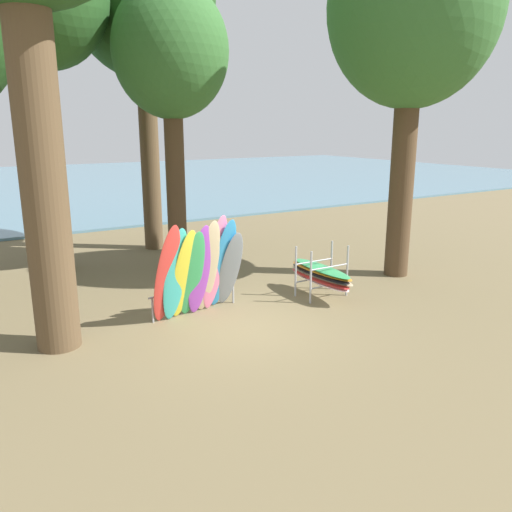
# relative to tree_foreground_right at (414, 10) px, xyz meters

# --- Properties ---
(ground_plane) EXTENTS (80.00, 80.00, 0.00)m
(ground_plane) POSITION_rel_tree_foreground_right_xyz_m (-5.63, -0.86, -6.80)
(ground_plane) COLOR brown
(lake_water) EXTENTS (80.00, 36.00, 0.10)m
(lake_water) POSITION_rel_tree_foreground_right_xyz_m (-5.63, 28.35, -6.75)
(lake_water) COLOR slate
(lake_water) RESTS_ON ground
(tree_foreground_right) EXTENTS (4.29, 4.29, 9.37)m
(tree_foreground_right) POSITION_rel_tree_foreground_right_xyz_m (0.00, 0.00, 0.00)
(tree_foreground_right) COLOR #4C3823
(tree_foreground_right) RESTS_ON ground
(tree_far_right_back) EXTENTS (3.17, 3.17, 7.84)m
(tree_far_right_back) POSITION_rel_tree_foreground_right_xyz_m (-4.76, 4.15, -0.92)
(tree_far_right_back) COLOR #4C3823
(tree_far_right_back) RESTS_ON ground
(leaning_board_pile) EXTENTS (2.25, 1.13, 2.24)m
(leaning_board_pile) POSITION_rel_tree_foreground_right_xyz_m (-6.06, -0.14, -5.76)
(leaning_board_pile) COLOR red
(leaning_board_pile) RESTS_ON ground
(board_storage_rack) EXTENTS (1.15, 2.13, 1.25)m
(board_storage_rack) POSITION_rel_tree_foreground_right_xyz_m (-2.98, -0.40, -6.25)
(board_storage_rack) COLOR #9EA0A5
(board_storage_rack) RESTS_ON ground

